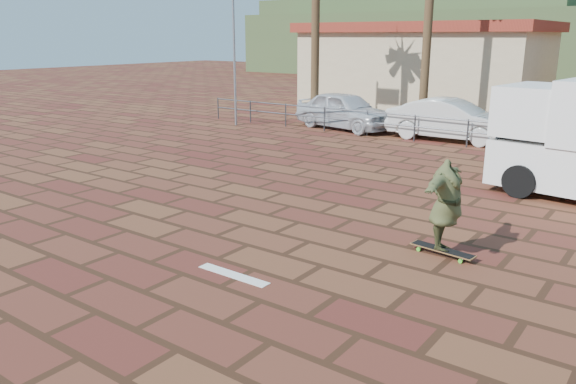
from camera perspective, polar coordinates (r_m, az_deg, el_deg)
The scene contains 10 objects.
ground at distance 10.69m, azimuth -4.09°, elevation -5.39°, with size 120.00×120.00×0.00m, color brown.
paint_stripe at distance 9.43m, azimuth -5.58°, elevation -8.37°, with size 1.40×0.22×0.01m, color white.
guardrail at distance 20.86m, azimuth 17.82°, elevation 6.18°, with size 24.06×0.06×1.00m.
flagpole at distance 24.78m, azimuth -5.35°, elevation 17.41°, with size 1.30×0.10×8.00m.
building_west at distance 32.14m, azimuth 13.70°, elevation 12.40°, with size 12.60×7.60×4.50m.
hill_back at distance 69.67m, azimuth 12.61°, elevation 15.36°, with size 35.00×14.00×8.00m, color #384C28.
longboard at distance 10.52m, azimuth 15.42°, elevation -5.72°, with size 1.22×0.41×0.12m.
skateboarder at distance 10.26m, azimuth 15.76°, elevation -1.30°, with size 2.03×0.55×1.65m, color #464A28.
car_silver at distance 24.07m, azimuth 5.81°, elevation 8.25°, with size 1.85×4.60×1.57m, color silver.
car_white at distance 22.11m, azimuth 16.23°, elevation 7.04°, with size 1.64×4.70×1.55m, color silver.
Camera 1 is at (6.51, -7.57, 3.82)m, focal length 35.00 mm.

